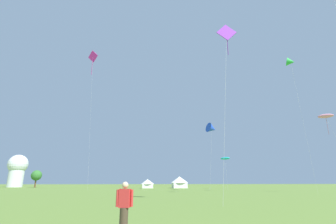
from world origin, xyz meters
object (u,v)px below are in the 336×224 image
object	(u,v)px
kite_cyan_parafoil	(225,158)
festival_tent_left	(148,183)
kite_purple_diamond	(227,35)
tree_distant_left	(36,176)
kite_green_delta	(291,62)
festival_tent_right	(179,182)
person_spectator	(124,209)
kite_blue_delta	(212,129)
kite_pink_parafoil	(326,116)
observatory_dome	(17,169)
kite_magenta_diamond	(93,58)

from	to	relation	value
kite_cyan_parafoil	festival_tent_left	xyz separation A→B (m)	(-18.92, 12.30, -6.07)
kite_cyan_parafoil	kite_purple_diamond	bearing A→B (deg)	-108.91
tree_distant_left	kite_green_delta	bearing A→B (deg)	-38.87
kite_green_delta	festival_tent_right	world-z (taller)	kite_green_delta
tree_distant_left	person_spectator	bearing A→B (deg)	-67.45
kite_blue_delta	festival_tent_right	xyz separation A→B (m)	(-3.58, 21.93, -11.11)
kite_blue_delta	festival_tent_right	bearing A→B (deg)	99.28
kite_green_delta	kite_pink_parafoil	size ratio (longest dim) A/B	1.87
kite_pink_parafoil	observatory_dome	xyz separation A→B (m)	(-72.03, 55.14, -6.34)
kite_green_delta	tree_distant_left	size ratio (longest dim) A/B	4.46
kite_magenta_diamond	observatory_dome	xyz separation A→B (m)	(-28.52, 32.68, -26.45)
kite_magenta_diamond	kite_cyan_parafoil	bearing A→B (deg)	2.64
person_spectator	kite_purple_diamond	bearing A→B (deg)	52.37
festival_tent_left	festival_tent_right	distance (m)	9.24
tree_distant_left	kite_magenta_diamond	bearing A→B (deg)	-53.89
person_spectator	festival_tent_left	world-z (taller)	festival_tent_left
kite_purple_diamond	observatory_dome	distance (m)	86.85
kite_pink_parafoil	festival_tent_left	bearing A→B (deg)	127.73
kite_purple_diamond	person_spectator	size ratio (longest dim) A/B	9.83
festival_tent_left	festival_tent_right	size ratio (longest dim) A/B	0.77
kite_magenta_diamond	observatory_dome	distance (m)	50.80
kite_cyan_parafoil	festival_tent_left	size ratio (longest dim) A/B	2.05
kite_magenta_diamond	kite_blue_delta	xyz separation A→B (m)	(28.21, -8.05, -19.56)
festival_tent_left	tree_distant_left	distance (m)	37.89
kite_magenta_diamond	kite_purple_diamond	size ratio (longest dim) A/B	2.03
kite_purple_diamond	kite_cyan_parafoil	bearing A→B (deg)	71.09
kite_green_delta	festival_tent_left	size ratio (longest dim) A/B	6.29
kite_blue_delta	observatory_dome	bearing A→B (deg)	144.32
observatory_dome	tree_distant_left	size ratio (longest dim) A/B	2.01
kite_magenta_diamond	person_spectator	xyz separation A→B (m)	(11.97, -49.52, -31.61)
tree_distant_left	festival_tent_right	bearing A→B (deg)	-16.80
observatory_dome	tree_distant_left	world-z (taller)	observatory_dome
observatory_dome	tree_distant_left	distance (m)	10.36
person_spectator	observatory_dome	size ratio (longest dim) A/B	0.16
kite_cyan_parafoil	tree_distant_left	size ratio (longest dim) A/B	1.45
kite_cyan_parafoil	festival_tent_right	distance (m)	16.65
kite_magenta_diamond	kite_pink_parafoil	size ratio (longest dim) A/B	2.69
festival_tent_left	kite_green_delta	bearing A→B (deg)	-54.85
observatory_dome	festival_tent_right	bearing A→B (deg)	-19.48
kite_pink_parafoil	observatory_dome	world-z (taller)	kite_pink_parafoil
kite_blue_delta	tree_distant_left	world-z (taller)	kite_blue_delta
kite_cyan_parafoil	kite_blue_delta	bearing A→B (deg)	-122.38
kite_green_delta	observatory_dome	xyz separation A→B (m)	(-68.37, 53.54, -17.03)
kite_cyan_parafoil	festival_tent_right	bearing A→B (deg)	128.22
kite_green_delta	observatory_dome	bearing A→B (deg)	141.94
kite_green_delta	tree_distant_left	world-z (taller)	kite_green_delta
kite_cyan_parafoil	person_spectator	size ratio (longest dim) A/B	4.52
person_spectator	kite_green_delta	bearing A→B (deg)	45.80
kite_pink_parafoil	kite_purple_diamond	bearing A→B (deg)	-145.37
festival_tent_right	observatory_dome	bearing A→B (deg)	160.52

